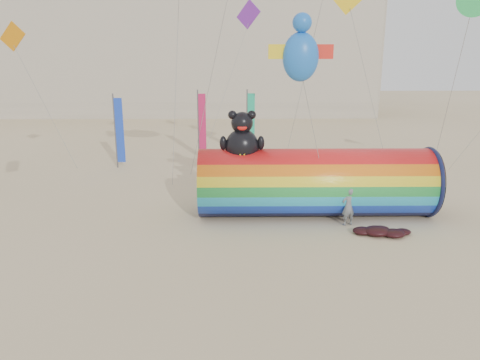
{
  "coord_description": "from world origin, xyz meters",
  "views": [
    {
      "loc": [
        0.23,
        -18.73,
        7.99
      ],
      "look_at": [
        0.5,
        1.5,
        2.4
      ],
      "focal_mm": 35.0,
      "sensor_mm": 36.0,
      "label": 1
    }
  ],
  "objects_px": {
    "hotel_building": "(141,33)",
    "fabric_bundle": "(381,231)",
    "windsock_assembly": "(315,181)",
    "kite_handler": "(348,207)"
  },
  "relations": [
    {
      "from": "windsock_assembly",
      "to": "kite_handler",
      "type": "bearing_deg",
      "value": -49.03
    },
    {
      "from": "fabric_bundle",
      "to": "windsock_assembly",
      "type": "bearing_deg",
      "value": 132.47
    },
    {
      "from": "hotel_building",
      "to": "kite_handler",
      "type": "height_order",
      "value": "hotel_building"
    },
    {
      "from": "windsock_assembly",
      "to": "fabric_bundle",
      "type": "xyz_separation_m",
      "value": [
        2.57,
        -2.81,
        -1.6
      ]
    },
    {
      "from": "hotel_building",
      "to": "windsock_assembly",
      "type": "distance_m",
      "value": 46.16
    },
    {
      "from": "hotel_building",
      "to": "fabric_bundle",
      "type": "distance_m",
      "value": 49.97
    },
    {
      "from": "hotel_building",
      "to": "fabric_bundle",
      "type": "xyz_separation_m",
      "value": [
        18.84,
        -45.16,
        -10.14
      ]
    },
    {
      "from": "windsock_assembly",
      "to": "kite_handler",
      "type": "distance_m",
      "value": 2.22
    },
    {
      "from": "kite_handler",
      "to": "fabric_bundle",
      "type": "distance_m",
      "value": 1.92
    },
    {
      "from": "hotel_building",
      "to": "fabric_bundle",
      "type": "relative_size",
      "value": 23.06
    }
  ]
}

